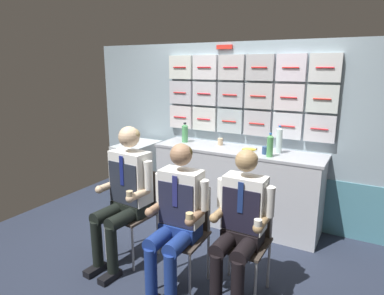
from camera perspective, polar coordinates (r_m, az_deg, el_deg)
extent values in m
cube|color=#232939|center=(3.46, -1.92, -19.42)|extent=(4.80, 4.80, 0.04)
cube|color=#8DA2AE|center=(4.22, 7.64, 2.70)|extent=(4.20, 0.06, 2.15)
cube|color=teal|center=(4.39, 7.15, -7.06)|extent=(4.12, 0.01, 0.64)
cube|color=silver|center=(4.48, -1.83, 5.22)|extent=(0.32, 0.06, 0.29)
cylinder|color=red|center=(4.44, -2.09, 5.16)|extent=(0.18, 0.01, 0.01)
cube|color=silver|center=(4.31, 2.18, 4.89)|extent=(0.32, 0.06, 0.29)
cylinder|color=red|center=(4.28, 1.95, 4.82)|extent=(0.18, 0.01, 0.01)
cube|color=#A5B3B9|center=(4.17, 6.49, 4.50)|extent=(0.32, 0.06, 0.29)
cylinder|color=red|center=(4.13, 6.28, 4.43)|extent=(0.18, 0.01, 0.01)
cube|color=#AEACB3|center=(4.05, 11.07, 4.06)|extent=(0.32, 0.06, 0.29)
cylinder|color=red|center=(4.01, 10.90, 3.99)|extent=(0.18, 0.01, 0.01)
cube|color=silver|center=(3.95, 15.90, 3.57)|extent=(0.32, 0.06, 0.29)
cylinder|color=red|center=(3.92, 15.77, 3.49)|extent=(0.18, 0.01, 0.01)
cube|color=silver|center=(3.89, 20.91, 3.04)|extent=(0.32, 0.06, 0.29)
cylinder|color=red|center=(3.86, 20.82, 2.95)|extent=(0.18, 0.01, 0.01)
cube|color=#B9B8C2|center=(4.44, -1.87, 9.32)|extent=(0.32, 0.06, 0.29)
cylinder|color=red|center=(4.41, -2.12, 9.29)|extent=(0.18, 0.01, 0.01)
cube|color=silver|center=(4.27, 2.22, 9.15)|extent=(0.32, 0.06, 0.29)
cylinder|color=red|center=(4.24, 1.98, 9.11)|extent=(0.18, 0.01, 0.01)
cube|color=#AAADB4|center=(4.13, 6.61, 8.91)|extent=(0.32, 0.06, 0.29)
cylinder|color=red|center=(4.09, 6.40, 8.87)|extent=(0.18, 0.01, 0.01)
cube|color=#B8B5B6|center=(4.01, 11.28, 8.59)|extent=(0.32, 0.06, 0.29)
cylinder|color=red|center=(3.97, 11.11, 8.56)|extent=(0.18, 0.01, 0.01)
cube|color=silver|center=(3.91, 16.21, 8.20)|extent=(0.32, 0.06, 0.29)
cylinder|color=red|center=(3.88, 16.08, 8.16)|extent=(0.18, 0.01, 0.01)
cube|color=silver|center=(3.85, 21.32, 7.73)|extent=(0.32, 0.06, 0.29)
cylinder|color=red|center=(3.81, 21.23, 7.69)|extent=(0.18, 0.01, 0.01)
cube|color=silver|center=(4.43, -1.90, 13.47)|extent=(0.32, 0.06, 0.29)
cylinder|color=red|center=(4.40, -2.16, 13.47)|extent=(0.18, 0.01, 0.01)
cube|color=silver|center=(4.26, 2.26, 13.46)|extent=(0.32, 0.06, 0.29)
cylinder|color=red|center=(4.23, 2.02, 13.46)|extent=(0.18, 0.01, 0.01)
cube|color=#BCBABB|center=(4.11, 6.73, 13.37)|extent=(0.32, 0.06, 0.29)
cylinder|color=red|center=(4.08, 6.52, 13.37)|extent=(0.18, 0.01, 0.01)
cube|color=#ACABAE|center=(3.99, 11.50, 13.18)|extent=(0.32, 0.06, 0.29)
cylinder|color=red|center=(3.96, 11.33, 13.19)|extent=(0.18, 0.01, 0.01)
cube|color=silver|center=(3.90, 16.53, 12.90)|extent=(0.32, 0.06, 0.29)
cylinder|color=red|center=(3.86, 16.40, 12.90)|extent=(0.18, 0.01, 0.01)
cube|color=silver|center=(3.84, 21.74, 12.50)|extent=(0.32, 0.06, 0.29)
cylinder|color=red|center=(3.80, 21.66, 12.50)|extent=(0.18, 0.01, 0.01)
cube|color=red|center=(4.17, 5.53, 16.65)|extent=(0.20, 0.02, 0.05)
cube|color=#B7BAC1|center=(4.08, 7.53, -6.81)|extent=(1.95, 0.52, 0.90)
cube|color=#A7AAB2|center=(3.94, 7.74, -0.48)|extent=(1.99, 0.53, 0.03)
sphere|color=black|center=(4.66, -12.58, -9.83)|extent=(0.07, 0.07, 0.07)
sphere|color=black|center=(4.48, -9.54, -10.71)|extent=(0.07, 0.07, 0.07)
sphere|color=black|center=(5.05, -8.43, -7.76)|extent=(0.07, 0.07, 0.07)
sphere|color=black|center=(4.88, -5.50, -8.46)|extent=(0.07, 0.07, 0.07)
cube|color=silver|center=(4.61, -9.15, -4.17)|extent=(0.40, 0.64, 0.80)
cube|color=#A4ADB0|center=(4.47, -11.60, -8.51)|extent=(0.35, 0.01, 0.21)
cube|color=#A4ADB0|center=(4.38, -11.76, -5.28)|extent=(0.35, 0.01, 0.21)
cube|color=#A4ADB0|center=(4.30, -11.94, -1.92)|extent=(0.35, 0.01, 0.21)
cylinder|color=#28282D|center=(4.29, -11.80, -0.40)|extent=(0.32, 0.02, 0.02)
cylinder|color=#A8AAAF|center=(3.51, -14.44, -14.75)|extent=(0.02, 0.02, 0.45)
cylinder|color=#A8AAAF|center=(3.28, -10.03, -16.68)|extent=(0.02, 0.02, 0.45)
cylinder|color=#A8AAAF|center=(3.73, -10.24, -12.75)|extent=(0.02, 0.02, 0.45)
cylinder|color=#A8AAAF|center=(3.51, -5.86, -14.35)|extent=(0.02, 0.02, 0.45)
cube|color=#3B322B|center=(3.40, -10.31, -11.10)|extent=(0.43, 0.43, 0.02)
cube|color=#3B322B|center=(3.45, -8.26, -6.87)|extent=(0.37, 0.06, 0.40)
cylinder|color=#A8AAAF|center=(3.56, -10.55, -6.30)|extent=(0.02, 0.02, 0.40)
cylinder|color=#A8AAAF|center=(3.33, -6.05, -7.56)|extent=(0.02, 0.02, 0.40)
cube|color=black|center=(3.44, -16.09, -19.30)|extent=(0.11, 0.23, 0.06)
cube|color=black|center=(3.31, -13.75, -20.55)|extent=(0.11, 0.23, 0.06)
cylinder|color=black|center=(3.33, -15.84, -15.42)|extent=(0.10, 0.10, 0.44)
cylinder|color=black|center=(3.20, -13.46, -16.54)|extent=(0.10, 0.10, 0.44)
cylinder|color=black|center=(3.33, -13.75, -10.69)|extent=(0.16, 0.41, 0.13)
cylinder|color=black|center=(3.20, -11.33, -11.61)|extent=(0.16, 0.41, 0.13)
cube|color=black|center=(3.37, -10.36, -10.00)|extent=(0.37, 0.23, 0.12)
cube|color=white|center=(3.27, -10.35, -4.90)|extent=(0.39, 0.24, 0.50)
cube|color=#222835|center=(3.21, -11.67, -6.08)|extent=(0.35, 0.04, 0.40)
cube|color=navy|center=(3.17, -11.88, -3.90)|extent=(0.04, 0.01, 0.28)
cylinder|color=white|center=(3.41, -13.04, -3.33)|extent=(0.08, 0.08, 0.27)
cylinder|color=#D7B590|center=(3.37, -14.06, -6.38)|extent=(0.09, 0.26, 0.07)
sphere|color=#D7B590|center=(3.30, -15.51, -6.90)|extent=(0.08, 0.08, 0.08)
cylinder|color=white|center=(3.11, -7.49, -4.70)|extent=(0.08, 0.08, 0.27)
cylinder|color=#D7B590|center=(3.10, -9.06, -7.90)|extent=(0.09, 0.26, 0.07)
sphere|color=#D7B590|center=(3.03, -10.52, -8.52)|extent=(0.08, 0.08, 0.08)
cylinder|color=tan|center=(3.01, -10.56, -7.82)|extent=(0.06, 0.06, 0.06)
sphere|color=#D7B590|center=(3.17, -10.65, 1.78)|extent=(0.20, 0.20, 0.20)
ellipsoid|color=tan|center=(3.18, -10.48, 2.15)|extent=(0.21, 0.19, 0.14)
cylinder|color=#A8AAAF|center=(3.02, -6.84, -19.53)|extent=(0.02, 0.02, 0.45)
cylinder|color=#A8AAAF|center=(2.86, -0.38, -21.45)|extent=(0.02, 0.02, 0.45)
cylinder|color=#A8AAAF|center=(3.28, -3.21, -16.53)|extent=(0.02, 0.02, 0.45)
cylinder|color=#A8AAAF|center=(3.13, 2.79, -18.04)|extent=(0.02, 0.02, 0.45)
cube|color=#3B322B|center=(2.95, -1.95, -14.98)|extent=(0.41, 0.41, 0.02)
cube|color=#3B322B|center=(3.00, -0.21, -9.90)|extent=(0.37, 0.04, 0.40)
cylinder|color=#A8AAAF|center=(3.08, -3.33, -9.34)|extent=(0.02, 0.02, 0.40)
cylinder|color=#A8AAAF|center=(2.92, 2.89, -10.60)|extent=(0.02, 0.02, 0.40)
cylinder|color=navy|center=(2.84, -6.99, -20.49)|extent=(0.10, 0.10, 0.44)
cylinder|color=navy|center=(2.76, -3.68, -21.53)|extent=(0.10, 0.10, 0.44)
cylinder|color=navy|center=(2.83, -5.24, -14.87)|extent=(0.14, 0.37, 0.13)
cylinder|color=navy|center=(2.75, -1.97, -15.73)|extent=(0.14, 0.37, 0.13)
cube|color=navy|center=(2.91, -1.96, -13.76)|extent=(0.33, 0.21, 0.12)
cube|color=white|center=(2.81, -1.81, -8.34)|extent=(0.35, 0.20, 0.46)
cube|color=#20233A|center=(2.74, -2.82, -9.75)|extent=(0.32, 0.02, 0.37)
cube|color=navy|center=(2.69, -2.93, -7.47)|extent=(0.04, 0.01, 0.26)
cylinder|color=white|center=(2.89, -5.37, -6.71)|extent=(0.08, 0.08, 0.25)
cylinder|color=#9D7658|center=(2.85, -6.07, -10.13)|extent=(0.08, 0.23, 0.07)
sphere|color=#9D7658|center=(2.77, -7.25, -10.88)|extent=(0.08, 0.08, 0.08)
cylinder|color=white|center=(2.70, 1.98, -8.09)|extent=(0.08, 0.08, 0.25)
cylinder|color=#9D7658|center=(2.68, 0.61, -11.61)|extent=(0.08, 0.23, 0.07)
sphere|color=#9D7658|center=(2.60, -0.42, -12.48)|extent=(0.08, 0.08, 0.08)
cylinder|color=tan|center=(2.58, -0.42, -11.68)|extent=(0.06, 0.06, 0.06)
sphere|color=#9D7658|center=(2.69, -1.87, -1.22)|extent=(0.18, 0.18, 0.18)
ellipsoid|color=#514120|center=(2.70, -1.73, -0.82)|extent=(0.18, 0.17, 0.13)
cylinder|color=#A8AAAF|center=(2.92, 3.51, -20.69)|extent=(0.02, 0.02, 0.45)
cylinder|color=#A8AAAF|center=(2.82, 10.68, -22.39)|extent=(0.02, 0.02, 0.45)
cylinder|color=#A8AAAF|center=(3.20, 6.41, -17.40)|extent=(0.02, 0.02, 0.45)
cylinder|color=#A8AAAF|center=(3.10, 12.90, -18.75)|extent=(0.02, 0.02, 0.45)
cube|color=#3B322B|center=(2.88, 8.54, -15.85)|extent=(0.40, 0.40, 0.02)
cube|color=#3B322B|center=(2.95, 10.00, -10.61)|extent=(0.37, 0.03, 0.40)
cylinder|color=#A8AAAF|center=(2.99, 6.64, -10.08)|extent=(0.02, 0.02, 0.40)
cylinder|color=#A8AAAF|center=(2.89, 13.37, -11.27)|extent=(0.02, 0.02, 0.40)
cylinder|color=black|center=(2.76, 4.13, -21.64)|extent=(0.10, 0.10, 0.44)
cylinder|color=black|center=(2.70, 7.72, -22.53)|extent=(0.10, 0.10, 0.44)
cylinder|color=black|center=(2.75, 5.65, -15.84)|extent=(0.13, 0.35, 0.13)
cylinder|color=black|center=(2.70, 9.16, -16.60)|extent=(0.13, 0.35, 0.13)
cube|color=black|center=(2.85, 8.60, -14.61)|extent=(0.31, 0.20, 0.12)
cube|color=white|center=(2.74, 8.95, -9.24)|extent=(0.33, 0.19, 0.44)
cube|color=black|center=(2.67, 8.21, -10.67)|extent=(0.31, 0.01, 0.35)
cube|color=navy|center=(2.62, 8.23, -8.44)|extent=(0.04, 0.01, 0.25)
cylinder|color=white|center=(2.79, 5.18, -7.64)|extent=(0.08, 0.08, 0.24)
cylinder|color=#A28156|center=(2.75, 4.65, -11.10)|extent=(0.07, 0.22, 0.07)
sphere|color=#A28156|center=(2.67, 3.76, -11.90)|extent=(0.08, 0.08, 0.08)
cylinder|color=white|center=(2.67, 12.99, -8.96)|extent=(0.08, 0.08, 0.24)
cylinder|color=#A28156|center=(2.65, 11.79, -12.45)|extent=(0.07, 0.22, 0.07)
sphere|color=#A28156|center=(2.56, 11.10, -13.35)|extent=(0.08, 0.08, 0.08)
cylinder|color=silver|center=(2.54, 11.15, -12.55)|extent=(0.06, 0.06, 0.06)
sphere|color=#A28156|center=(2.63, 9.24, -2.22)|extent=(0.18, 0.18, 0.18)
ellipsoid|color=tan|center=(2.63, 9.35, -1.82)|extent=(0.17, 0.16, 0.12)
cylinder|color=#4F9A57|center=(3.65, 13.11, 0.11)|extent=(0.07, 0.07, 0.22)
cone|color=#4F9A57|center=(3.62, 13.21, 1.95)|extent=(0.07, 0.07, 0.02)
cylinder|color=#2F76C5|center=(3.62, 13.23, 2.29)|extent=(0.03, 0.03, 0.02)
cylinder|color=silver|center=(3.81, 14.57, 1.03)|extent=(0.07, 0.07, 0.27)
cone|color=silver|center=(3.78, 14.71, 3.20)|extent=(0.07, 0.07, 0.02)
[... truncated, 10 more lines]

